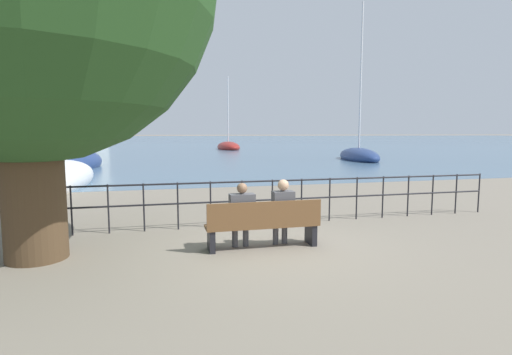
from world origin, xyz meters
name	(u,v)px	position (x,y,z in m)	size (l,w,h in m)	color
ground_plane	(263,247)	(0.00, 0.00, 0.00)	(1000.00, 1000.00, 0.00)	gray
harbor_water	(160,138)	(0.00, 158.38, 0.00)	(600.00, 300.00, 0.01)	slate
park_bench	(263,225)	(0.00, -0.07, 0.44)	(2.12, 0.45, 0.90)	brown
seated_person_left	(242,213)	(-0.39, 0.01, 0.67)	(0.46, 0.35, 1.23)	#4C4C51
seated_person_right	(283,210)	(0.39, 0.01, 0.69)	(0.40, 0.35, 1.27)	#4C4C51
promenade_railing	(242,196)	(0.00, 1.81, 0.69)	(13.07, 0.04, 1.05)	black
sailboat_0	(228,147)	(7.32, 44.42, 0.32)	(2.80, 7.16, 9.78)	maroon
sailboat_1	(74,163)	(-6.62, 18.46, 0.34)	(3.69, 6.94, 7.99)	navy
sailboat_2	(51,181)	(-5.76, 9.37, 0.33)	(3.19, 8.11, 8.54)	white
sailboat_3	(359,156)	(13.79, 21.78, 0.33)	(3.82, 7.79, 12.56)	navy
harbor_lighthouse	(92,102)	(-14.80, 84.52, 8.67)	(6.24, 6.24, 18.65)	silver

